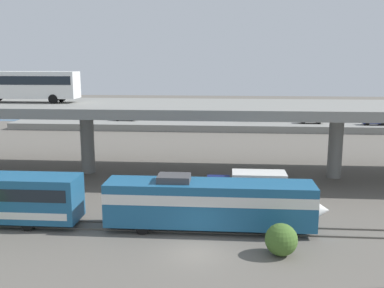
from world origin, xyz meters
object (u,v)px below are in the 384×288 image
Objects in this scene: parked_car_0 at (310,119)px; parked_car_1 at (373,121)px; service_truck_west at (248,188)px; train_locomotive at (220,202)px; parked_car_3 at (337,118)px; parked_car_4 at (200,115)px; parked_car_5 at (126,117)px; transit_bus_on_overpass at (24,84)px; parked_car_2 at (273,116)px; parked_car_6 at (245,117)px.

parked_car_0 and parked_car_1 have the same top height.
service_truck_west is at bearing -106.95° from parked_car_0.
train_locomotive is 6.24m from service_truck_west.
parked_car_1 is (26.40, 47.87, -0.20)m from train_locomotive.
parked_car_3 is (21.00, 51.49, -0.20)m from train_locomotive.
parked_car_4 is at bearing 167.11° from parked_car_0.
parked_car_4 is (-31.01, 5.81, 0.00)m from parked_car_1.
parked_car_1 is at bearing -6.26° from parked_car_0.
parked_car_5 is (-14.00, -3.53, 0.00)m from parked_car_4.
service_truck_west is 49.39m from parked_car_3.
parked_car_1 is 31.55m from parked_car_4.
transit_bus_on_overpass is 1.76× the size of service_truck_west.
parked_car_2 is (6.98, 48.15, 0.36)m from service_truck_west.
train_locomotive reaches higher than parked_car_3.
parked_car_4 is (17.32, 37.69, -7.96)m from transit_bus_on_overpass.
transit_bus_on_overpass is 2.74× the size of parked_car_5.
parked_car_0 is 1.06× the size of parked_car_1.
parked_car_6 is (1.64, 46.08, 0.36)m from service_truck_west.
service_truck_west is 1.60× the size of parked_car_4.
parked_car_0 and parked_car_4 have the same top height.
service_truck_west is at bearing -112.12° from parked_car_3.
service_truck_west is 1.68× the size of parked_car_2.
parked_car_4 is 8.86m from parked_car_6.
parked_car_2 is 0.88× the size of parked_car_6.
service_truck_west is at bearing -119.66° from parked_car_1.
transit_bus_on_overpass reaches higher than parked_car_3.
parked_car_2 and parked_car_5 have the same top height.
transit_bus_on_overpass is 56.28m from parked_car_3.
parked_car_3 is 16.96m from parked_car_6.
service_truck_west is 46.11m from parked_car_6.
parked_car_1 is at bearing -119.66° from service_truck_west.
parked_car_4 is at bearing -165.85° from parked_car_5.
train_locomotive is 54.70m from parked_car_2.
parked_car_0 is 20.74m from parked_car_4.
parked_car_1 is (48.33, 31.88, -7.96)m from transit_bus_on_overpass.
transit_bus_on_overpass is 2.96× the size of parked_car_2.
parked_car_0 is at bearing -155.65° from parked_car_3.
parked_car_2 is (31.32, 37.90, -7.96)m from transit_bus_on_overpass.
parked_car_3 is at bearing 39.59° from transit_bus_on_overpass.
parked_car_6 is (-16.95, 0.32, 0.00)m from parked_car_3.
parked_car_3 is at bearing -112.12° from service_truck_west.
parked_car_2 is at bearing 168.36° from parked_car_3.
parked_car_2 is at bearing 80.13° from train_locomotive.
parked_car_1 is 0.90× the size of parked_car_3.
train_locomotive is 51.97m from parked_car_6.
transit_bus_on_overpass is 42.24m from parked_car_4.
parked_car_4 is (-25.61, 2.18, -0.00)m from parked_car_3.
parked_car_1 is at bearing 177.10° from parked_car_5.
parked_car_0 is 34.23m from parked_car_5.
service_truck_west is 48.45m from parked_car_4.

